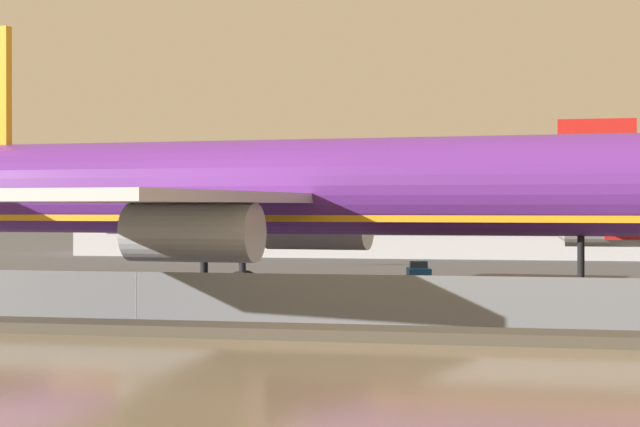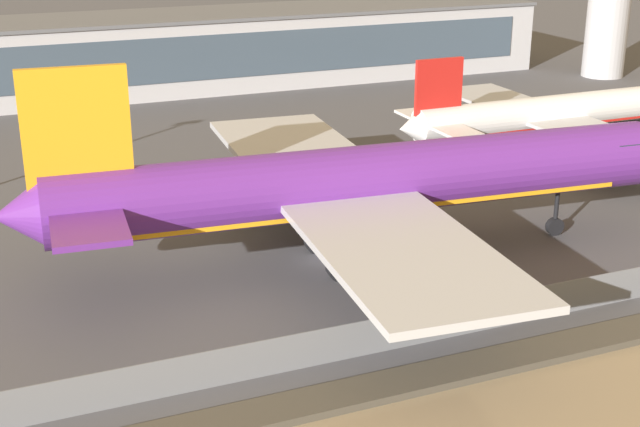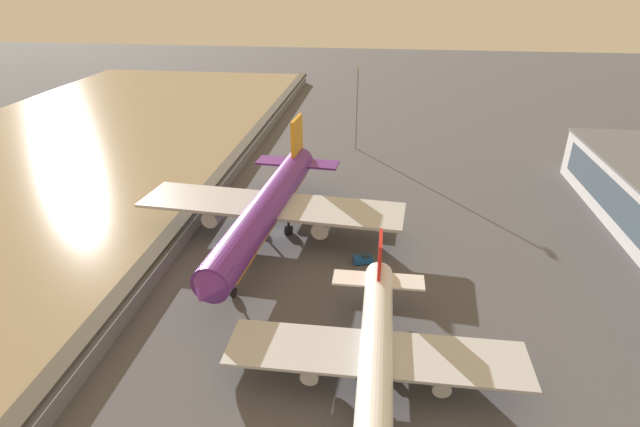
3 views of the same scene
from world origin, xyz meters
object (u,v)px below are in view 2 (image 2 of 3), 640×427
(passenger_jet_white_red, at_px, (556,113))
(cargo_jet_purple, at_px, (359,183))
(ops_van, at_px, (619,118))
(baggage_tug, at_px, (341,181))

(passenger_jet_white_red, bearing_deg, cargo_jet_purple, -149.47)
(cargo_jet_purple, xyz_separation_m, ops_van, (50.03, 27.04, -5.44))
(passenger_jet_white_red, height_order, baggage_tug, passenger_jet_white_red)
(passenger_jet_white_red, bearing_deg, baggage_tug, -174.55)
(cargo_jet_purple, distance_m, baggage_tug, 19.89)
(passenger_jet_white_red, xyz_separation_m, baggage_tug, (-28.55, -2.73, -3.87))
(cargo_jet_purple, xyz_separation_m, passenger_jet_white_red, (34.94, 20.61, -2.04))
(cargo_jet_purple, bearing_deg, passenger_jet_white_red, 30.53)
(cargo_jet_purple, height_order, baggage_tug, cargo_jet_purple)
(passenger_jet_white_red, xyz_separation_m, ops_van, (15.08, 6.43, -3.40))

